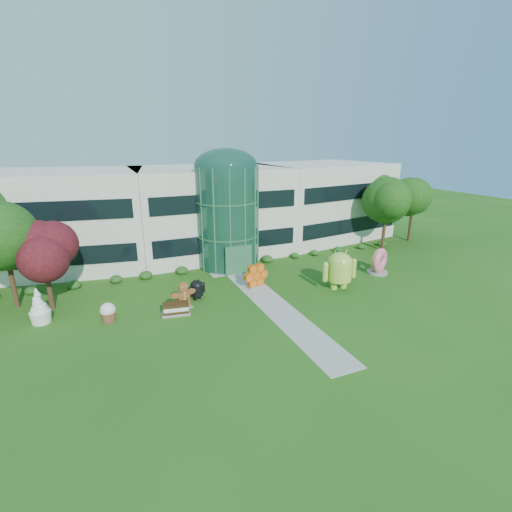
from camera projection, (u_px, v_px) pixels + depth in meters
name	position (u px, v px, depth m)	size (l,w,h in m)	color
ground	(282.00, 313.00, 27.11)	(140.00, 140.00, 0.00)	#215114
building	(210.00, 210.00, 41.49)	(46.00, 15.00, 9.30)	beige
atrium	(227.00, 217.00, 36.16)	(6.00, 6.00, 9.80)	#194738
walkway	(270.00, 302.00, 28.85)	(2.40, 20.00, 0.04)	#9E9E93
tree_red	(46.00, 271.00, 26.94)	(4.00, 4.00, 6.00)	#3F0C14
trees_backdrop	(224.00, 222.00, 37.24)	(52.00, 8.00, 8.40)	#194010
android_green	(340.00, 267.00, 31.12)	(3.31, 2.21, 3.76)	#A7D042
android_black	(197.00, 288.00, 29.23)	(1.66, 1.11, 1.88)	black
donut	(378.00, 261.00, 34.87)	(2.41, 1.16, 2.51)	#D6516F
gingerbread	(184.00, 295.00, 27.65)	(2.28, 0.88, 2.11)	brown
ice_cream_sandwich	(176.00, 309.00, 26.80)	(1.99, 0.99, 0.89)	#301E0A
honeycomb	(256.00, 277.00, 31.61)	(2.47, 0.88, 1.94)	orange
froyo	(39.00, 306.00, 25.32)	(1.50, 1.50, 2.57)	white
cupcake	(108.00, 312.00, 25.74)	(1.14, 1.14, 1.37)	white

